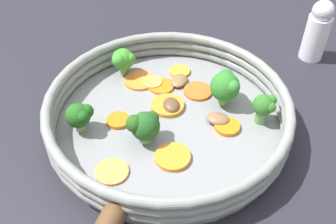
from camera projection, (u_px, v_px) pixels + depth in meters
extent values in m
plane|color=#212029|center=(168.00, 127.00, 0.54)|extent=(4.00, 4.00, 0.00)
cylinder|color=gray|center=(168.00, 124.00, 0.53)|extent=(0.31, 0.31, 0.01)
torus|color=gray|center=(168.00, 117.00, 0.52)|extent=(0.32, 0.32, 0.01)
torus|color=gray|center=(168.00, 109.00, 0.51)|extent=(0.32, 0.32, 0.01)
torus|color=gray|center=(168.00, 101.00, 0.50)|extent=(0.32, 0.32, 0.01)
sphere|color=gray|center=(94.00, 195.00, 0.43)|extent=(0.01, 0.01, 0.01)
sphere|color=gray|center=(152.00, 214.00, 0.42)|extent=(0.01, 0.01, 0.01)
cylinder|color=#ED9D40|center=(152.00, 83.00, 0.58)|extent=(0.04, 0.04, 0.01)
cylinder|color=orange|center=(140.00, 80.00, 0.59)|extent=(0.05, 0.05, 0.00)
cylinder|color=orange|center=(197.00, 91.00, 0.57)|extent=(0.04, 0.04, 0.00)
cylinder|color=orange|center=(161.00, 86.00, 0.58)|extent=(0.05, 0.05, 0.00)
cylinder|color=orange|center=(173.00, 157.00, 0.48)|extent=(0.06, 0.06, 0.01)
cylinder|color=orange|center=(118.00, 120.00, 0.52)|extent=(0.04, 0.04, 0.01)
cylinder|color=orange|center=(168.00, 105.00, 0.54)|extent=(0.06, 0.06, 0.01)
cylinder|color=orange|center=(180.00, 71.00, 0.60)|extent=(0.04, 0.04, 0.00)
cylinder|color=orange|center=(227.00, 126.00, 0.51)|extent=(0.05, 0.05, 0.01)
cylinder|color=#EC9441|center=(111.00, 171.00, 0.46)|extent=(0.05, 0.05, 0.00)
cylinder|color=#7C9A4F|center=(124.00, 69.00, 0.59)|extent=(0.01, 0.01, 0.02)
sphere|color=#368727|center=(123.00, 59.00, 0.58)|extent=(0.03, 0.03, 0.03)
sphere|color=#3A8930|center=(118.00, 61.00, 0.57)|extent=(0.02, 0.02, 0.02)
sphere|color=#3E862D|center=(130.00, 58.00, 0.58)|extent=(0.02, 0.02, 0.02)
cylinder|color=#84AE6F|center=(80.00, 125.00, 0.51)|extent=(0.01, 0.01, 0.02)
sphere|color=#1F5518|center=(78.00, 115.00, 0.50)|extent=(0.03, 0.03, 0.03)
sphere|color=#174F17|center=(83.00, 117.00, 0.49)|extent=(0.02, 0.02, 0.02)
sphere|color=#1B5318|center=(86.00, 111.00, 0.50)|extent=(0.02, 0.02, 0.02)
cylinder|color=#83A86F|center=(145.00, 136.00, 0.49)|extent=(0.01, 0.01, 0.02)
sphere|color=#1F501D|center=(145.00, 126.00, 0.48)|extent=(0.04, 0.04, 0.04)
sphere|color=#244F18|center=(134.00, 124.00, 0.47)|extent=(0.02, 0.02, 0.02)
sphere|color=#235523|center=(134.00, 123.00, 0.48)|extent=(0.02, 0.02, 0.02)
sphere|color=#284D15|center=(151.00, 118.00, 0.49)|extent=(0.02, 0.02, 0.02)
cylinder|color=#73A452|center=(223.00, 98.00, 0.54)|extent=(0.01, 0.01, 0.02)
sphere|color=#2B7227|center=(225.00, 87.00, 0.53)|extent=(0.04, 0.04, 0.04)
sphere|color=#226C2D|center=(226.00, 77.00, 0.54)|extent=(0.02, 0.02, 0.02)
sphere|color=#2E7631|center=(225.00, 78.00, 0.54)|extent=(0.02, 0.02, 0.02)
sphere|color=#2E762C|center=(233.00, 87.00, 0.52)|extent=(0.02, 0.02, 0.02)
cylinder|color=#5D964D|center=(261.00, 115.00, 0.52)|extent=(0.02, 0.02, 0.02)
sphere|color=#2C6622|center=(263.00, 105.00, 0.50)|extent=(0.03, 0.03, 0.03)
sphere|color=#226D1B|center=(271.00, 100.00, 0.50)|extent=(0.01, 0.01, 0.01)
sphere|color=#356320|center=(270.00, 107.00, 0.50)|extent=(0.01, 0.01, 0.01)
ellipsoid|color=brown|center=(179.00, 81.00, 0.58)|extent=(0.04, 0.03, 0.01)
ellipsoid|color=brown|center=(171.00, 105.00, 0.54)|extent=(0.04, 0.04, 0.01)
ellipsoid|color=brown|center=(218.00, 119.00, 0.52)|extent=(0.03, 0.04, 0.01)
cylinder|color=white|center=(315.00, 38.00, 0.63)|extent=(0.04, 0.04, 0.07)
sphere|color=silver|center=(323.00, 11.00, 0.60)|extent=(0.03, 0.03, 0.03)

